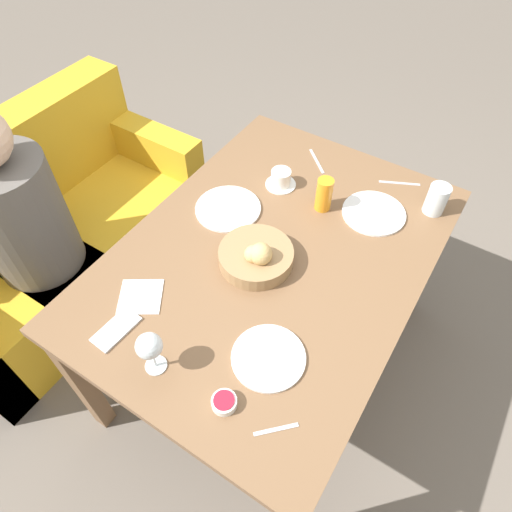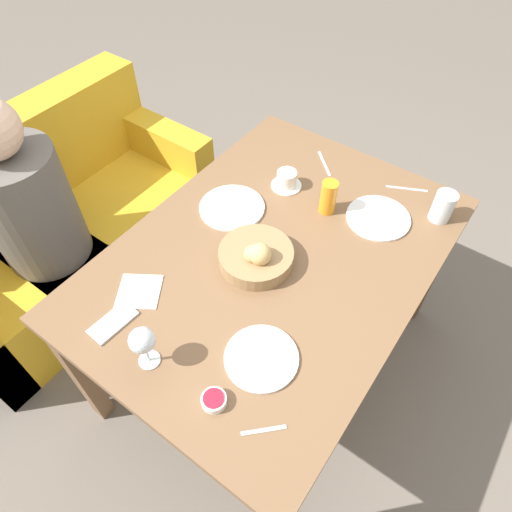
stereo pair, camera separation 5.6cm
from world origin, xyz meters
The scene contains 18 objects.
ground_plane centered at (0.00, 0.00, 0.00)m, with size 10.00×10.00×0.00m, color #6B6056.
dining_table centered at (0.00, 0.00, 0.68)m, with size 1.38×0.99×0.77m.
couch centered at (-0.16, 1.16, 0.30)m, with size 1.44×0.70×0.85m.
seated_person centered at (-0.32, 1.00, 0.49)m, with size 0.36×0.47×1.17m.
bread_basket centered at (-0.07, 0.03, 0.81)m, with size 0.26×0.26×0.12m.
plate_near_left centered at (-0.36, -0.20, 0.78)m, with size 0.22×0.22×0.01m.
plate_near_right centered at (0.37, -0.22, 0.78)m, with size 0.24×0.24×0.01m.
plate_far_center centered at (0.09, 0.26, 0.78)m, with size 0.25×0.25×0.01m.
juice_glass centered at (0.29, -0.04, 0.84)m, with size 0.06×0.06×0.13m.
water_tumbler centered at (0.50, -0.40, 0.83)m, with size 0.08×0.08×0.12m.
wine_glass centered at (-0.55, 0.06, 0.88)m, with size 0.08×0.08×0.16m.
coffee_cup centered at (0.32, 0.16, 0.80)m, with size 0.12×0.12×0.07m.
jam_bowl_berry centered at (-0.54, -0.17, 0.79)m, with size 0.07×0.07×0.03m.
fork_silver centered at (0.53, 0.11, 0.77)m, with size 0.12×0.13×0.00m.
knife_silver centered at (0.58, -0.24, 0.77)m, with size 0.08×0.15×0.00m.
spoon_coffee centered at (-0.52, -0.32, 0.77)m, with size 0.09×0.09×0.00m.
napkin centered at (-0.40, 0.27, 0.77)m, with size 0.19×0.19×0.00m.
cell_phone centered at (-0.53, 0.25, 0.78)m, with size 0.15×0.08×0.01m.
Camera 2 is at (-0.87, -0.55, 1.99)m, focal length 32.00 mm.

